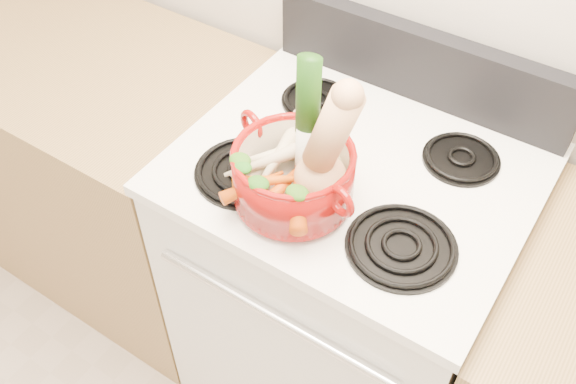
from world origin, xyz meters
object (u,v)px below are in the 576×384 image
Objects in this scene: stove_body at (343,290)px; leek at (307,122)px; squash at (335,150)px; dutch_oven at (293,175)px.

stove_body is 2.95× the size of leek.
dutch_oven is at bearing 177.59° from squash.
leek is at bearing 96.36° from dutch_oven.
dutch_oven is at bearing -108.09° from stove_body.
stove_body is at bearing 86.84° from squash.
stove_body is 0.69m from squash.
leek is at bearing 152.51° from squash.
leek reaches higher than squash.
squash is at bearing -80.44° from stove_body.
squash is at bearing -28.53° from leek.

